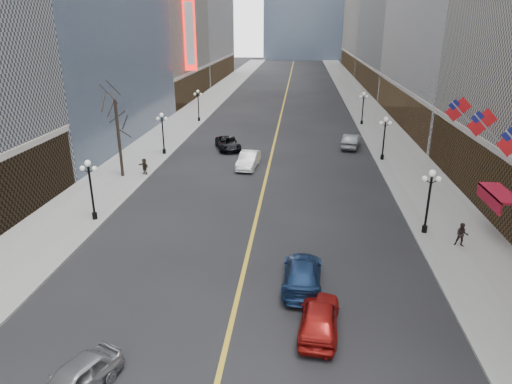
% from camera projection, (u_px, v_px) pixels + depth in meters
% --- Properties ---
extents(sidewalk_east, '(6.00, 230.00, 0.15)m').
position_uv_depth(sidewalk_east, '(373.00, 119.00, 68.62)').
color(sidewalk_east, gray).
rests_on(sidewalk_east, ground).
extents(sidewalk_west, '(6.00, 230.00, 0.15)m').
position_uv_depth(sidewalk_west, '(191.00, 116.00, 71.14)').
color(sidewalk_west, gray).
rests_on(sidewalk_west, ground).
extents(lane_line, '(0.25, 200.00, 0.02)m').
position_uv_depth(lane_line, '(283.00, 107.00, 79.23)').
color(lane_line, gold).
rests_on(lane_line, ground).
extents(streetlamp_east_1, '(1.26, 0.44, 4.52)m').
position_uv_depth(streetlamp_east_1, '(429.00, 195.00, 30.51)').
color(streetlamp_east_1, black).
rests_on(streetlamp_east_1, sidewalk_east).
extents(streetlamp_east_2, '(1.26, 0.44, 4.52)m').
position_uv_depth(streetlamp_east_2, '(384.00, 134.00, 47.30)').
color(streetlamp_east_2, black).
rests_on(streetlamp_east_2, sidewalk_east).
extents(streetlamp_east_3, '(1.26, 0.44, 4.52)m').
position_uv_depth(streetlamp_east_3, '(363.00, 105.00, 64.10)').
color(streetlamp_east_3, black).
rests_on(streetlamp_east_3, sidewalk_east).
extents(streetlamp_west_1, '(1.26, 0.44, 4.52)m').
position_uv_depth(streetlamp_west_1, '(90.00, 184.00, 32.64)').
color(streetlamp_west_1, black).
rests_on(streetlamp_west_1, sidewalk_west).
extents(streetlamp_west_2, '(1.26, 0.44, 4.52)m').
position_uv_depth(streetlamp_west_2, '(163.00, 129.00, 49.43)').
color(streetlamp_west_2, black).
rests_on(streetlamp_west_2, sidewalk_west).
extents(streetlamp_west_3, '(1.26, 0.44, 4.52)m').
position_uv_depth(streetlamp_west_3, '(198.00, 102.00, 66.23)').
color(streetlamp_west_3, black).
rests_on(streetlamp_west_3, sidewalk_west).
extents(flag_4, '(2.87, 0.12, 2.87)m').
position_uv_depth(flag_4, '(484.00, 125.00, 30.53)').
color(flag_4, '#B2B2B7').
rests_on(flag_4, ground).
extents(flag_5, '(2.87, 0.12, 2.87)m').
position_uv_depth(flag_5, '(460.00, 111.00, 35.20)').
color(flag_5, '#B2B2B7').
rests_on(flag_5, ground).
extents(awning_c, '(1.40, 4.00, 0.93)m').
position_uv_depth(awning_c, '(497.00, 195.00, 30.06)').
color(awning_c, maroon).
rests_on(awning_c, ground).
extents(theatre_marquee, '(2.00, 0.55, 12.00)m').
position_uv_depth(theatre_marquee, '(190.00, 34.00, 76.49)').
color(theatre_marquee, red).
rests_on(theatre_marquee, ground).
extents(tree_west_far, '(3.60, 3.60, 7.92)m').
position_uv_depth(tree_west_far, '(116.00, 111.00, 40.96)').
color(tree_west_far, '#2D231C').
rests_on(tree_west_far, sidewalk_west).
extents(car_nb_near, '(3.14, 4.37, 1.38)m').
position_uv_depth(car_nb_near, '(75.00, 380.00, 17.72)').
color(car_nb_near, gray).
rests_on(car_nb_near, ground).
extents(car_nb_mid, '(2.11, 5.00, 1.61)m').
position_uv_depth(car_nb_mid, '(249.00, 160.00, 45.71)').
color(car_nb_mid, white).
rests_on(car_nb_mid, ground).
extents(car_nb_far, '(3.92, 5.63, 1.43)m').
position_uv_depth(car_nb_far, '(228.00, 143.00, 52.38)').
color(car_nb_far, black).
rests_on(car_nb_far, ground).
extents(car_sb_near, '(2.26, 5.24, 1.50)m').
position_uv_depth(car_sb_near, '(302.00, 274.00, 25.09)').
color(car_sb_near, navy).
rests_on(car_sb_near, ground).
extents(car_sb_mid, '(2.24, 4.65, 1.53)m').
position_uv_depth(car_sb_mid, '(319.00, 317.00, 21.36)').
color(car_sb_mid, maroon).
rests_on(car_sb_mid, ground).
extents(car_sb_far, '(2.67, 5.17, 1.62)m').
position_uv_depth(car_sb_far, '(351.00, 141.00, 53.07)').
color(car_sb_far, '#565B5F').
rests_on(car_sb_far, ground).
extents(ped_east_walk, '(0.86, 0.60, 1.59)m').
position_uv_depth(ped_east_walk, '(462.00, 235.00, 29.26)').
color(ped_east_walk, black).
rests_on(ped_east_walk, sidewalk_east).
extents(ped_west_far, '(1.40, 1.14, 1.53)m').
position_uv_depth(ped_west_far, '(144.00, 166.00, 43.34)').
color(ped_west_far, '#2B2417').
rests_on(ped_west_far, sidewalk_west).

